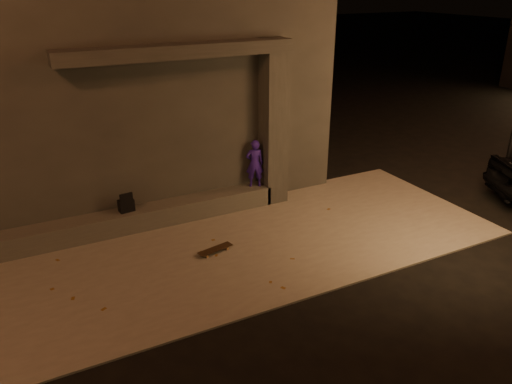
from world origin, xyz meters
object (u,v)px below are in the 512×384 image
backpack (126,205)px  column (273,130)px  skateboarder (255,163)px  skateboard (215,249)px

backpack → column: bearing=-7.9°
skateboarder → skateboard: 2.71m
column → skateboarder: (-0.50, 0.00, -0.77)m
backpack → skateboard: 2.28m
column → skateboarder: column is taller
column → skateboarder: 0.92m
skateboarder → skateboard: size_ratio=1.51×
column → skateboarder: size_ratio=3.10×
column → backpack: (-3.61, -0.00, -1.20)m
skateboard → backpack: bearing=114.2°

